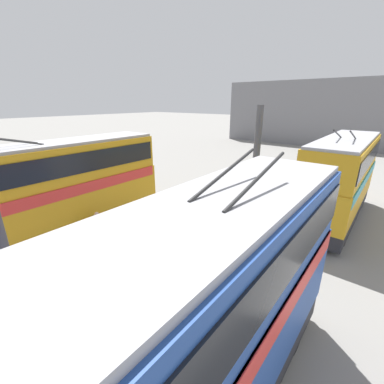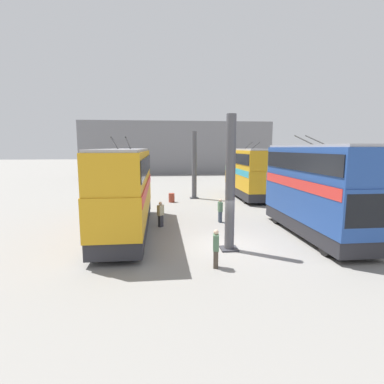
# 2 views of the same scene
# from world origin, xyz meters

# --- Properties ---
(ground_plane) EXTENTS (240.00, 240.00, 0.00)m
(ground_plane) POSITION_xyz_m (0.00, 0.00, 0.00)
(ground_plane) COLOR gray
(depot_back_wall) EXTENTS (0.50, 36.00, 9.89)m
(depot_back_wall) POSITION_xyz_m (41.60, 0.00, 4.94)
(depot_back_wall) COLOR slate
(depot_back_wall) RESTS_ON ground_plane
(support_column_far) EXTENTS (0.84, 0.84, 6.58)m
(support_column_far) POSITION_xyz_m (14.78, 0.00, 3.17)
(support_column_far) COLOR #4C4C51
(support_column_far) RESTS_ON ground_plane
(bus_left_near) EXTENTS (9.04, 2.54, 5.79)m
(bus_left_near) POSITION_xyz_m (1.29, -5.37, 2.94)
(bus_left_near) COLOR black
(bus_left_near) RESTS_ON ground_plane
(bus_left_far) EXTENTS (9.32, 2.54, 5.51)m
(bus_left_far) POSITION_xyz_m (14.64, -5.37, 2.78)
(bus_left_far) COLOR black
(bus_left_far) RESTS_ON ground_plane
(bus_right_mid) EXTENTS (11.27, 2.54, 5.56)m
(bus_right_mid) POSITION_xyz_m (3.28, 5.37, 2.81)
(bus_right_mid) COLOR black
(bus_right_mid) RESTS_ON ground_plane
(person_by_right_row) EXTENTS (0.47, 0.46, 1.62)m
(person_by_right_row) POSITION_xyz_m (4.20, 3.36, 0.85)
(person_by_right_row) COLOR #2D2D33
(person_by_right_row) RESTS_ON ground_plane
(person_aisle_midway) EXTENTS (0.44, 0.27, 1.60)m
(person_aisle_midway) POSITION_xyz_m (4.96, -0.65, 0.84)
(person_aisle_midway) COLOR #384251
(person_aisle_midway) RESTS_ON ground_plane
(oil_drum) EXTENTS (0.57, 0.57, 0.83)m
(oil_drum) POSITION_xyz_m (12.87, 2.33, 0.41)
(oil_drum) COLOR #933828
(oil_drum) RESTS_ON ground_plane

